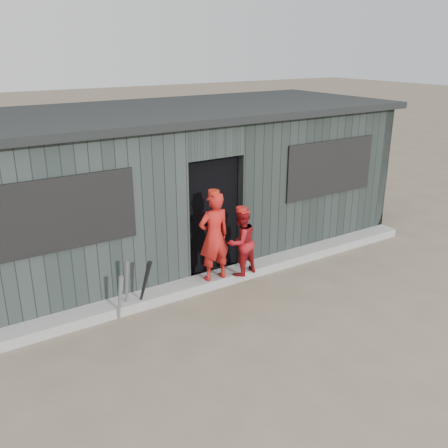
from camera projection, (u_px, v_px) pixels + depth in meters
ground at (297, 332)px, 6.69m from camera, size 80.00×80.00×0.00m
curb at (223, 277)px, 8.11m from camera, size 8.00×0.36×0.15m
bat_left at (120, 298)px, 6.87m from camera, size 0.13×0.21×0.70m
bat_mid at (127, 286)px, 7.07m from camera, size 0.11×0.18×0.82m
bat_right at (144, 285)px, 7.09m from camera, size 0.16×0.37×0.83m
player_red_left at (214, 236)px, 7.66m from camera, size 0.53×0.36×1.42m
player_red_right at (241, 242)px, 7.87m from camera, size 0.59×0.49×1.10m
player_grey_back at (219, 231)px, 8.57m from camera, size 0.72×0.64×1.24m
dugout at (173, 182)px, 9.02m from camera, size 8.30×3.30×2.62m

